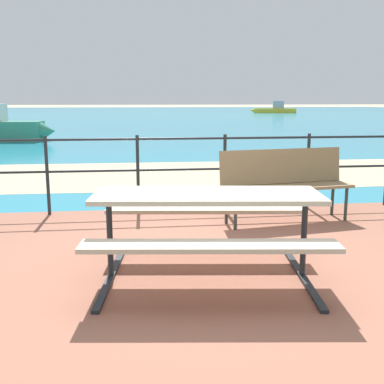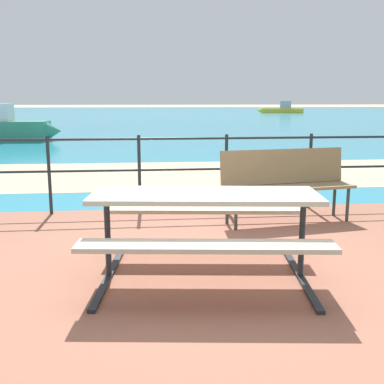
# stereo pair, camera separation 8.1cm
# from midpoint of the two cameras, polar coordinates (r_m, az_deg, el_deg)

# --- Properties ---
(ground_plane) EXTENTS (240.00, 240.00, 0.00)m
(ground_plane) POSITION_cam_midpoint_polar(r_m,az_deg,el_deg) (4.18, 2.47, -10.87)
(ground_plane) COLOR tan
(patio_paving) EXTENTS (6.40, 5.20, 0.06)m
(patio_paving) POSITION_cam_midpoint_polar(r_m,az_deg,el_deg) (4.17, 2.47, -10.49)
(patio_paving) COLOR #935B47
(patio_paving) RESTS_ON ground
(sea_water) EXTENTS (90.00, 90.00, 0.01)m
(sea_water) POSITION_cam_midpoint_polar(r_m,az_deg,el_deg) (43.86, -5.32, 9.15)
(sea_water) COLOR teal
(sea_water) RESTS_ON ground
(beach_strip) EXTENTS (54.03, 4.14, 0.01)m
(beach_strip) POSITION_cam_midpoint_polar(r_m,az_deg,el_deg) (9.94, -2.59, 2.16)
(beach_strip) COLOR tan
(beach_strip) RESTS_ON ground
(picnic_table) EXTENTS (2.03, 1.62, 0.74)m
(picnic_table) POSITION_cam_midpoint_polar(r_m,az_deg,el_deg) (3.94, 2.14, -2.53)
(picnic_table) COLOR #BCAD93
(picnic_table) RESTS_ON patio_paving
(park_bench) EXTENTS (1.70, 0.69, 0.90)m
(park_bench) POSITION_cam_midpoint_polar(r_m,az_deg,el_deg) (5.96, 11.69, 1.61)
(park_bench) COLOR #8C704C
(park_bench) RESTS_ON patio_paving
(railing_fence) EXTENTS (5.94, 0.04, 1.04)m
(railing_fence) POSITION_cam_midpoint_polar(r_m,az_deg,el_deg) (6.36, -0.71, 3.45)
(railing_fence) COLOR #1E2328
(railing_fence) RESTS_ON patio_paving
(boat_near) EXTENTS (5.11, 2.12, 1.31)m
(boat_near) POSITION_cam_midpoint_polar(r_m,az_deg,el_deg) (53.90, 10.89, 9.80)
(boat_near) COLOR yellow
(boat_near) RESTS_ON sea_water
(boat_mid) EXTENTS (3.62, 1.27, 1.38)m
(boat_mid) POSITION_cam_midpoint_polar(r_m,az_deg,el_deg) (18.96, -21.22, 7.19)
(boat_mid) COLOR #338466
(boat_mid) RESTS_ON sea_water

